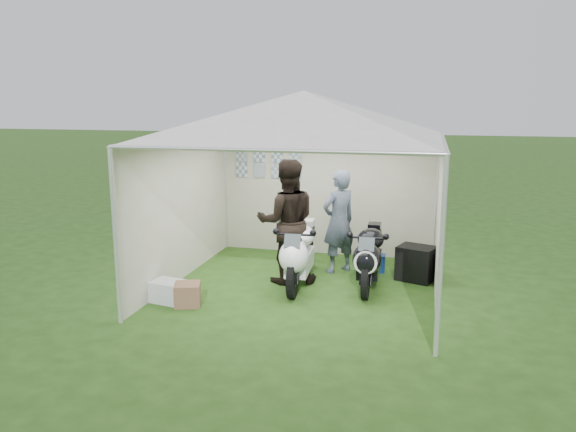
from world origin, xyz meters
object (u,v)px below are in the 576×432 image
canopy_tent (304,120)px  motorcycle_black (370,255)px  crate_1 (188,294)px  motorcycle_white (299,252)px  person_blue_jacket (339,221)px  paddock_stand (373,263)px  equipment_box (416,263)px  crate_0 (168,291)px  person_dark_jacket (287,222)px

canopy_tent → motorcycle_black: size_ratio=3.01×
motorcycle_black → crate_1: motorcycle_black is taller
motorcycle_white → person_blue_jacket: size_ratio=1.13×
motorcycle_black → paddock_stand: size_ratio=4.86×
paddock_stand → crate_1: crate_1 is taller
canopy_tent → motorcycle_white: (-0.07, 0.01, -2.04)m
equipment_box → crate_0: equipment_box is taller
person_blue_jacket → crate_1: 2.87m
canopy_tent → motorcycle_black: 2.30m
person_blue_jacket → crate_1: person_blue_jacket is taller
canopy_tent → crate_0: bearing=-146.7°
person_blue_jacket → person_dark_jacket: bearing=0.2°
paddock_stand → person_blue_jacket: bearing=-163.3°
paddock_stand → equipment_box: (0.71, -0.32, 0.13)m
person_dark_jacket → equipment_box: person_dark_jacket is taller
motorcycle_white → person_blue_jacket: bearing=57.9°
motorcycle_black → motorcycle_white: bearing=-170.6°
motorcycle_white → motorcycle_black: motorcycle_white is taller
paddock_stand → person_blue_jacket: person_blue_jacket is taller
motorcycle_black → person_dark_jacket: person_dark_jacket is taller
motorcycle_black → crate_0: 3.09m
motorcycle_black → person_blue_jacket: (-0.59, 0.68, 0.35)m
crate_0 → crate_1: bearing=-12.0°
crate_0 → crate_1: (0.34, -0.07, 0.01)m
canopy_tent → motorcycle_white: bearing=174.1°
motorcycle_white → motorcycle_black: size_ratio=1.05×
paddock_stand → crate_1: size_ratio=1.09×
equipment_box → canopy_tent: bearing=-156.6°
crate_0 → crate_1: size_ratio=1.29×
canopy_tent → equipment_box: (1.70, 0.74, -2.30)m
person_dark_jacket → motorcycle_white: bearing=129.9°
equipment_box → paddock_stand: bearing=155.8°
person_dark_jacket → equipment_box: 2.20m
paddock_stand → person_dark_jacket: size_ratio=0.20×
canopy_tent → person_dark_jacket: bearing=153.6°
person_blue_jacket → crate_0: size_ratio=3.79×
paddock_stand → motorcycle_black: bearing=-89.1°
motorcycle_white → crate_0: (-1.68, -1.16, -0.39)m
equipment_box → crate_0: bearing=-151.3°
canopy_tent → person_blue_jacket: 1.96m
motorcycle_black → crate_0: size_ratio=4.09×
canopy_tent → paddock_stand: size_ratio=14.62×
motorcycle_white → crate_1: (-1.34, -1.23, -0.38)m
motorcycle_white → person_blue_jacket: 1.05m
equipment_box → motorcycle_white: bearing=-157.6°
equipment_box → crate_1: 3.68m
crate_0 → person_dark_jacket: bearing=41.9°
canopy_tent → crate_0: 3.20m
canopy_tent → crate_1: (-1.41, -1.22, -2.42)m
motorcycle_black → paddock_stand: bearing=90.0°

